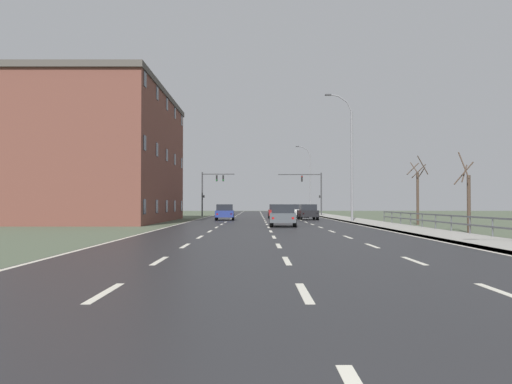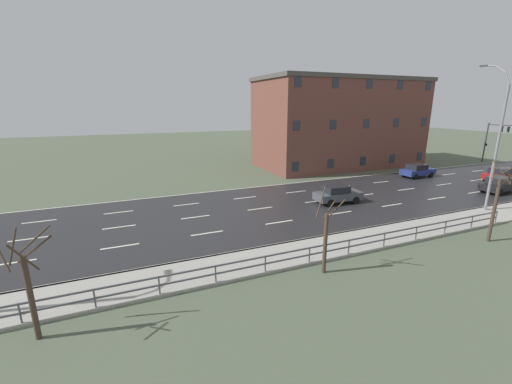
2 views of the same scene
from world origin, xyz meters
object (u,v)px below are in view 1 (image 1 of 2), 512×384
Objects in this scene: traffic_signal_right at (312,187)px; car_far_left at (224,212)px; street_lamp_distant at (308,181)px; traffic_signal_left at (209,186)px; brick_building at (107,157)px; car_far_right at (282,215)px; car_near_left at (276,211)px; car_mid_centre at (300,211)px; car_distant at (307,212)px; street_lamp_midground at (349,159)px.

traffic_signal_right reaches higher than car_far_left.
street_lamp_distant is 1.83× the size of traffic_signal_right.
traffic_signal_left is 0.26× the size of brick_building.
traffic_signal_left is at bearing 106.49° from car_far_right.
car_near_left is at bearing 92.04° from car_far_right.
car_mid_centre is at bearing 56.04° from car_near_left.
traffic_signal_right reaches higher than traffic_signal_left.
brick_building reaches higher than car_distant.
car_far_left is 12.26m from brick_building.
street_lamp_distant is 1.85× the size of traffic_signal_left.
car_far_right is 19.80m from brick_building.
street_lamp_midground reaches higher than street_lamp_distant.
car_far_right is (-3.32, -16.68, 0.00)m from car_distant.
traffic_signal_right is 1.01× the size of traffic_signal_left.
street_lamp_distant is at bearing 82.35° from car_distant.
street_lamp_midground is 1.94× the size of traffic_signal_right.
car_distant and car_far_left have the same top height.
traffic_signal_right is 1.41× the size of car_distant.
traffic_signal_left is 13.53m from car_mid_centre.
traffic_signal_left is at bearing 126.05° from car_near_left.
street_lamp_midground is at bearing -90.00° from street_lamp_distant.
street_lamp_distant is at bearing 90.00° from street_lamp_midground.
traffic_signal_right is 9.16m from car_mid_centre.
car_mid_centre is (-3.02, 16.64, -4.76)m from street_lamp_midground.
street_lamp_midground is at bearing 59.46° from car_far_right.
car_distant is at bearing -88.00° from car_mid_centre.
brick_building is (-21.83, 1.65, 0.36)m from street_lamp_midground.
car_mid_centre is 24.59m from brick_building.
car_mid_centre is 0.19× the size of brick_building.
traffic_signal_right is at bearing 83.65° from car_far_right.
brick_building is (-7.51, -21.72, 1.97)m from traffic_signal_left.
brick_building reaches higher than traffic_signal_right.
street_lamp_midground is at bearing -27.60° from car_far_left.
car_far_left is (-11.37, -31.42, -4.45)m from street_lamp_distant.
car_far_left is (2.95, -17.88, -3.14)m from traffic_signal_left.
traffic_signal_left is (-13.62, -1.57, 0.04)m from traffic_signal_right.
traffic_signal_left is at bearing 121.48° from street_lamp_midground.
street_lamp_midground reaches higher than traffic_signal_left.
brick_building reaches higher than car_far_left.
car_far_right is (-0.37, -21.77, 0.00)m from car_near_left.
traffic_signal_left reaches higher than car_distant.
street_lamp_distant is 41.48m from brick_building.
car_near_left is at bearing -121.24° from car_mid_centre.
brick_building reaches higher than traffic_signal_left.
traffic_signal_right is 18.35m from car_distant.
car_far_right and car_far_left have the same top height.
car_far_right is at bearing -73.66° from car_far_left.
brick_building reaches higher than street_lamp_distant.
traffic_signal_right is 0.26× the size of brick_building.
car_far_left is 0.18× the size of brick_building.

